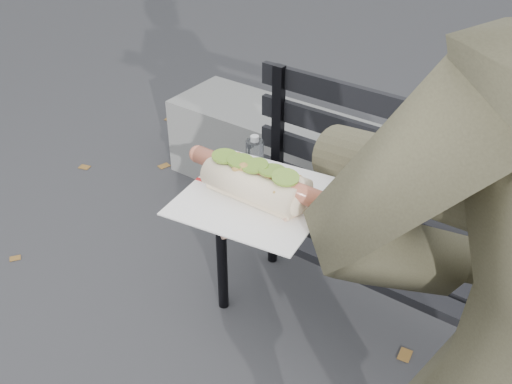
# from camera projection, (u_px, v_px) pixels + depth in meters

# --- Properties ---
(park_bench) EXTENTS (1.50, 0.44, 0.88)m
(park_bench) POSITION_uv_depth(u_px,v_px,m) (426.00, 227.00, 1.92)
(park_bench) COLOR black
(park_bench) RESTS_ON ground
(concrete_block) EXTENTS (1.20, 0.40, 0.40)m
(concrete_block) POSITION_uv_depth(u_px,v_px,m) (287.00, 155.00, 2.94)
(concrete_block) COLOR slate
(concrete_block) RESTS_ON ground
(held_hotdog) EXTENTS (0.63, 0.31, 0.20)m
(held_hotdog) POSITION_uv_depth(u_px,v_px,m) (419.00, 196.00, 0.74)
(held_hotdog) COLOR #44402D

